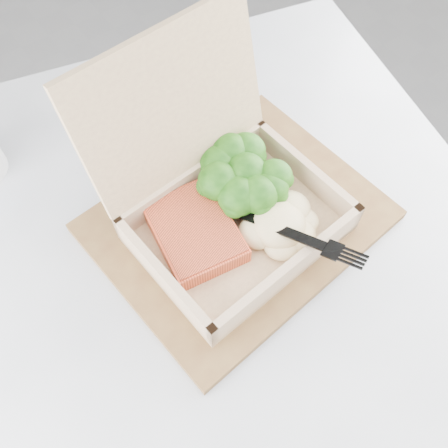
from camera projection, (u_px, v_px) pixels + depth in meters
floor at (94, 204)px, 1.51m from camera, size 4.00×4.00×0.00m
cafe_table at (207, 298)px, 0.79m from camera, size 0.92×0.92×0.72m
serving_tray at (237, 221)px, 0.64m from camera, size 0.37×0.30×0.01m
takeout_container at (217, 188)px, 0.59m from camera, size 0.26×0.25×0.22m
salmon_fillet at (194, 232)px, 0.60m from camera, size 0.11×0.13×0.02m
broccoli_pile at (245, 178)px, 0.63m from camera, size 0.12×0.12×0.04m
mashed_potatoes at (279, 225)px, 0.60m from camera, size 0.11×0.09×0.04m
plastic_fork at (264, 221)px, 0.58m from camera, size 0.08×0.16×0.03m
receipt at (200, 115)px, 0.74m from camera, size 0.13×0.14×0.00m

